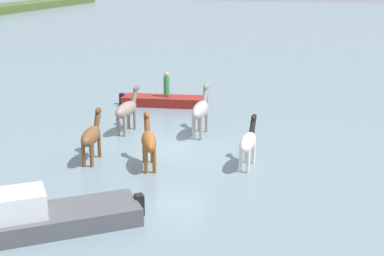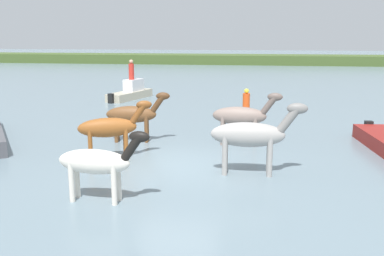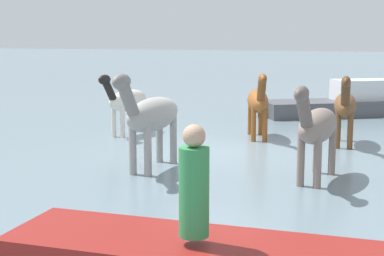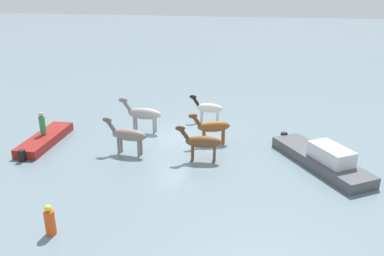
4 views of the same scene
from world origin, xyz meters
TOP-DOWN VIEW (x-y plane):
  - ground_plane at (0.00, 0.00)m, footprint 202.21×202.21m
  - horse_mid_herd at (-1.22, -3.07)m, footprint 2.21×0.59m
  - horse_pinto_flank at (-2.02, 2.64)m, footprint 2.32×0.78m
  - horse_dark_mare at (2.21, -0.52)m, footprint 2.59×0.65m
  - horse_rear_stallion at (1.83, 2.71)m, footprint 2.41×0.65m
  - horse_chestnut_trailing at (-2.11, 0.39)m, footprint 2.26×1.20m
  - boat_motor_center at (-7.73, 1.94)m, footprint 4.63×5.63m
  - person_spotter_bow at (6.93, 2.42)m, footprint 0.32×0.32m

SIDE VIEW (x-z plane):
  - ground_plane at x=0.00m, z-range 0.00..0.00m
  - boat_motor_center at x=-7.73m, z-range -0.36..1.01m
  - horse_mid_herd at x=-1.22m, z-range 0.09..1.80m
  - horse_chestnut_trailing at x=-2.11m, z-range 0.09..1.88m
  - horse_pinto_flank at x=-2.02m, z-range 0.09..1.88m
  - horse_rear_stallion at x=1.83m, z-range 0.10..1.96m
  - horse_dark_mare at x=2.21m, z-range 0.10..2.12m
  - person_spotter_bow at x=6.93m, z-range 0.54..1.73m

